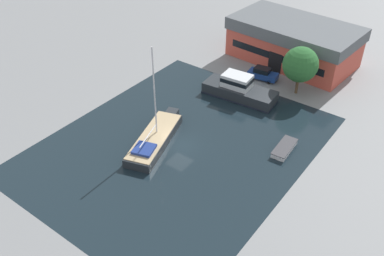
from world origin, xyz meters
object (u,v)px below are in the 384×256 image
Objects in this scene: warehouse_building at (294,42)px; motor_cruiser at (239,89)px; sailboat_moored at (155,138)px; quay_tree_near_building at (300,65)px; parked_car at (263,74)px; small_dinghy at (284,148)px.

motor_cruiser is (-0.81, -14.08, -1.93)m from warehouse_building.
quay_tree_near_building is at bearing 49.93° from sailboat_moored.
quay_tree_near_building is 6.58m from parked_car.
sailboat_moored reaches higher than quay_tree_near_building.
quay_tree_near_building is 8.60m from motor_cruiser.
small_dinghy is at bearing 30.47° from parked_car.
parked_car is 6.21m from motor_cruiser.
quay_tree_near_building is 1.52× the size of parked_car.
quay_tree_near_building reaches higher than small_dinghy.
sailboat_moored is 14.73m from small_dinghy.
quay_tree_near_building reaches higher than motor_cruiser.
warehouse_building reaches higher than motor_cruiser.
motor_cruiser is 12.25m from small_dinghy.
small_dinghy is at bearing -69.99° from quay_tree_near_building.
sailboat_moored is 14.53m from motor_cruiser.
sailboat_moored reaches higher than motor_cruiser.
small_dinghy is (10.22, -6.72, -0.83)m from motor_cruiser.
small_dinghy is at bearing -128.19° from motor_cruiser.
parked_car is 0.43× the size of motor_cruiser.
sailboat_moored is (-8.14, -19.88, -3.69)m from quay_tree_near_building.
warehouse_building is 8.21m from parked_car.
warehouse_building is 22.99m from small_dinghy.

